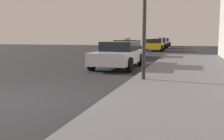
{
  "coord_description": "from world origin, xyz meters",
  "views": [
    {
      "loc": [
        3.81,
        -5.18,
        1.5
      ],
      "look_at": [
        2.08,
        0.68,
        0.73
      ],
      "focal_mm": 42.18,
      "sensor_mm": 36.0,
      "label": 1
    }
  ],
  "objects": [
    {
      "name": "ground_plane",
      "position": [
        0.0,
        0.0,
        0.0
      ],
      "size": [
        80.0,
        80.0,
        0.0
      ],
      "primitive_type": "plane",
      "color": "#232326"
    },
    {
      "name": "car_black",
      "position": [
        -0.51,
        13.22,
        0.65
      ],
      "size": [
        2.02,
        4.3,
        1.43
      ],
      "rotation": [
        0.0,
        0.0,
        3.14
      ],
      "color": "black",
      "rests_on": "ground_plane"
    },
    {
      "name": "car_yellow",
      "position": [
        0.16,
        23.02,
        0.65
      ],
      "size": [
        2.07,
        4.01,
        1.27
      ],
      "rotation": [
        0.0,
        0.0,
        3.14
      ],
      "color": "yellow",
      "rests_on": "ground_plane"
    },
    {
      "name": "car_silver",
      "position": [
        0.51,
        7.11,
        0.65
      ],
      "size": [
        1.94,
        4.27,
        1.27
      ],
      "rotation": [
        0.0,
        0.0,
        3.14
      ],
      "color": "#B7B7BF",
      "rests_on": "ground_plane"
    },
    {
      "name": "car_white",
      "position": [
        -0.25,
        38.61,
        0.65
      ],
      "size": [
        1.96,
        4.03,
        1.43
      ],
      "rotation": [
        0.0,
        0.0,
        3.14
      ],
      "color": "white",
      "rests_on": "ground_plane"
    },
    {
      "name": "car_green",
      "position": [
        -0.04,
        29.91,
        0.65
      ],
      "size": [
        2.04,
        4.52,
        1.43
      ],
      "rotation": [
        0.0,
        0.0,
        3.14
      ],
      "color": "#196638",
      "rests_on": "ground_plane"
    },
    {
      "name": "sidewalk",
      "position": [
        4.0,
        0.0,
        0.07
      ],
      "size": [
        4.0,
        32.0,
        0.15
      ],
      "primitive_type": "cube",
      "color": "#5B5B60",
      "rests_on": "ground_plane"
    }
  ]
}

